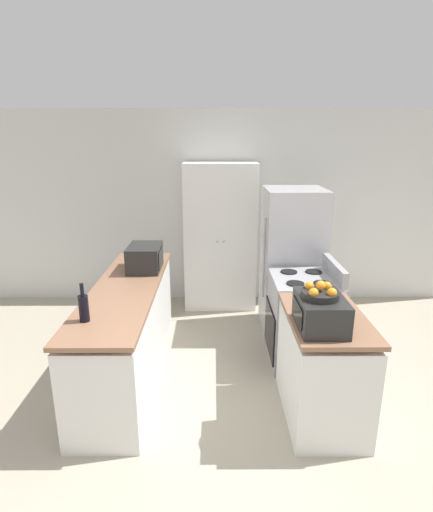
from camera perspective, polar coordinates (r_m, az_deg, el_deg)
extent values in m
plane|color=#A89E89|center=(3.17, 0.18, -28.18)|extent=(14.00, 14.00, 0.00)
cube|color=silver|center=(5.52, -0.08, 6.78)|extent=(7.00, 0.06, 2.60)
cube|color=silver|center=(4.02, -12.47, -10.80)|extent=(0.58, 2.22, 0.83)
cube|color=#896047|center=(3.83, -12.90, -4.56)|extent=(0.60, 2.26, 0.04)
cube|color=silver|center=(3.49, 14.83, -15.48)|extent=(0.58, 0.97, 0.83)
cube|color=#896047|center=(3.27, 15.44, -8.50)|extent=(0.60, 0.99, 0.04)
cube|color=white|center=(5.31, 0.54, 2.72)|extent=(0.95, 0.46, 1.93)
sphere|color=#B2B2B7|center=(5.07, 0.13, 2.07)|extent=(0.03, 0.03, 0.03)
sphere|color=#B2B2B7|center=(5.08, 1.03, 2.07)|extent=(0.03, 0.03, 0.03)
cube|color=#9E9EA3|center=(4.23, 12.13, -8.84)|extent=(0.64, 0.72, 0.90)
cube|color=black|center=(4.22, 7.61, -10.35)|extent=(0.02, 0.64, 0.49)
cube|color=#9E9EA3|center=(4.11, 16.53, -1.97)|extent=(0.06, 0.69, 0.16)
cylinder|color=black|center=(3.87, 11.21, -3.88)|extent=(0.17, 0.17, 0.01)
cylinder|color=black|center=(4.19, 10.30, -2.23)|extent=(0.17, 0.17, 0.01)
cylinder|color=black|center=(3.93, 14.88, -3.82)|extent=(0.17, 0.17, 0.01)
cylinder|color=black|center=(4.24, 13.70, -2.20)|extent=(0.17, 0.17, 0.01)
cube|color=#B7B7BC|center=(4.78, 10.70, -0.67)|extent=(0.67, 0.71, 1.69)
cylinder|color=gray|center=(4.52, 6.82, -0.39)|extent=(0.02, 0.02, 0.93)
cube|color=black|center=(4.24, -10.20, -0.23)|extent=(0.33, 0.45, 0.26)
cube|color=black|center=(4.18, -7.99, -0.36)|extent=(0.01, 0.28, 0.19)
cylinder|color=black|center=(3.18, -18.43, -7.14)|extent=(0.08, 0.08, 0.20)
cylinder|color=black|center=(3.13, -18.68, -4.59)|extent=(0.03, 0.03, 0.10)
cube|color=black|center=(3.02, 14.66, -7.79)|extent=(0.33, 0.45, 0.24)
cube|color=black|center=(2.98, 11.51, -7.90)|extent=(0.01, 0.32, 0.14)
cylinder|color=black|center=(2.95, 14.57, -5.33)|extent=(0.27, 0.27, 0.05)
sphere|color=orange|center=(3.01, 15.51, -4.16)|extent=(0.07, 0.07, 0.07)
sphere|color=orange|center=(2.98, 13.13, -4.21)|extent=(0.07, 0.07, 0.07)
sphere|color=orange|center=(2.86, 13.70, -5.11)|extent=(0.07, 0.07, 0.07)
sphere|color=orange|center=(2.90, 16.17, -5.05)|extent=(0.07, 0.07, 0.07)
sphere|color=orange|center=(2.93, 14.67, -4.07)|extent=(0.07, 0.07, 0.07)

